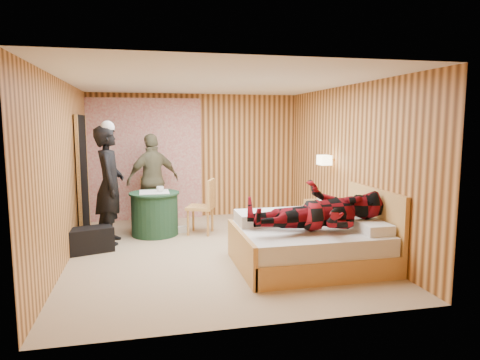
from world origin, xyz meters
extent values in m
cube|color=tan|center=(0.00, 0.00, 0.00)|extent=(4.20, 5.00, 0.01)
cube|color=white|center=(0.00, 0.00, 2.50)|extent=(4.20, 5.00, 0.01)
cube|color=#E29F56|center=(0.00, 2.50, 1.25)|extent=(4.20, 0.02, 2.50)
cube|color=#E29F56|center=(-2.10, 0.00, 1.25)|extent=(0.02, 5.00, 2.50)
cube|color=#E29F56|center=(2.10, 0.00, 1.25)|extent=(0.02, 5.00, 2.50)
cube|color=beige|center=(-1.00, 2.43, 1.20)|extent=(2.20, 0.08, 2.40)
cube|color=black|center=(-2.06, 1.40, 1.02)|extent=(0.06, 0.90, 2.05)
cylinder|color=gold|center=(2.00, 0.45, 1.30)|extent=(0.18, 0.04, 0.04)
cube|color=#F8E4AE|center=(1.92, 0.45, 1.30)|extent=(0.18, 0.24, 0.16)
cube|color=#EBB860|center=(1.10, -0.97, 0.14)|extent=(1.87, 1.49, 0.28)
cube|color=silver|center=(1.10, -0.97, 0.40)|extent=(1.81, 1.44, 0.23)
cube|color=#EBB860|center=(0.17, -0.97, 0.26)|extent=(0.06, 1.49, 0.52)
cube|color=#EBB860|center=(2.06, -0.97, 0.51)|extent=(0.06, 1.49, 1.03)
cube|color=white|center=(1.83, -1.33, 0.58)|extent=(0.35, 0.51, 0.13)
cube|color=white|center=(1.83, -0.62, 0.58)|extent=(0.35, 0.51, 0.13)
cube|color=silver|center=(0.77, -0.55, 0.60)|extent=(1.12, 0.56, 0.17)
cube|color=#EBB860|center=(1.88, 0.40, 0.30)|extent=(0.44, 0.60, 0.60)
cube|color=#EBB860|center=(1.88, 0.40, 0.49)|extent=(0.46, 0.62, 0.03)
cylinder|color=#204530|center=(-0.88, 1.14, 0.36)|extent=(0.79, 0.79, 0.72)
cylinder|color=#204530|center=(-0.88, 1.14, 0.72)|extent=(0.85, 0.85, 0.03)
cube|color=white|center=(-0.88, 1.14, 0.75)|extent=(0.58, 0.58, 0.01)
cube|color=#EBB860|center=(-0.88, 1.74, 0.45)|extent=(0.48, 0.48, 0.05)
cube|color=#EBB860|center=(-0.90, 1.92, 0.70)|extent=(0.42, 0.10, 0.46)
cylinder|color=#EBB860|center=(-1.02, 1.54, 0.21)|extent=(0.04, 0.04, 0.43)
cylinder|color=#EBB860|center=(-0.73, 1.93, 0.21)|extent=(0.04, 0.04, 0.43)
cube|color=#EBB860|center=(-0.10, 1.06, 0.46)|extent=(0.56, 0.56, 0.05)
cube|color=#EBB860|center=(0.08, 0.99, 0.72)|extent=(0.19, 0.42, 0.47)
cylinder|color=#EBB860|center=(-0.20, 1.28, 0.22)|extent=(0.04, 0.04, 0.44)
cylinder|color=#EBB860|center=(0.00, 0.83, 0.22)|extent=(0.04, 0.04, 0.44)
cube|color=black|center=(-1.85, 0.33, 0.18)|extent=(0.72, 0.52, 0.37)
cube|color=white|center=(-0.78, 0.97, 0.06)|extent=(0.30, 0.15, 0.13)
cube|color=white|center=(-0.42, 1.19, 0.06)|extent=(0.26, 0.12, 0.11)
imported|color=black|center=(-1.57, 0.80, 0.94)|extent=(0.46, 0.69, 1.87)
imported|color=brown|center=(-0.88, 1.85, 0.86)|extent=(1.09, 0.78, 1.72)
imported|color=maroon|center=(1.15, -1.17, 0.94)|extent=(0.86, 0.67, 1.77)
imported|color=white|center=(1.88, 0.35, 0.61)|extent=(0.24, 0.27, 0.02)
imported|color=white|center=(1.88, 0.35, 0.63)|extent=(0.27, 0.28, 0.02)
imported|color=white|center=(1.88, 0.53, 0.65)|extent=(0.12, 0.12, 0.09)
imported|color=white|center=(-0.78, 1.09, 0.80)|extent=(0.15, 0.15, 0.10)
camera|label=1|loc=(-1.02, -6.21, 1.90)|focal=32.00mm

